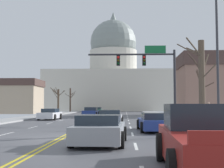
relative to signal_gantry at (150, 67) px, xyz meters
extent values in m
cube|color=#4E4E53|center=(-5.39, -13.10, -5.02)|extent=(14.00, 180.00, 0.06)
cube|color=yellow|center=(-5.51, -13.10, -4.99)|extent=(0.10, 176.40, 0.00)
cube|color=yellow|center=(-5.27, -13.10, -4.99)|extent=(0.10, 176.40, 0.00)
cube|color=silver|center=(-1.89, -16.40, -4.99)|extent=(0.12, 2.20, 0.00)
cube|color=silver|center=(-1.89, -11.20, -4.99)|extent=(0.12, 2.20, 0.00)
cube|color=silver|center=(-1.89, -6.00, -4.99)|extent=(0.12, 2.20, 0.00)
cube|color=silver|center=(-1.89, -0.80, -4.99)|extent=(0.12, 2.20, 0.00)
cube|color=silver|center=(-1.89, 4.40, -4.99)|extent=(0.12, 2.20, 0.00)
cube|color=silver|center=(-1.89, 9.60, -4.99)|extent=(0.12, 2.20, 0.00)
cube|color=silver|center=(-1.89, 14.80, -4.99)|extent=(0.12, 2.20, 0.00)
cube|color=silver|center=(-1.89, 20.00, -4.99)|extent=(0.12, 2.20, 0.00)
cube|color=silver|center=(-1.89, 25.20, -4.99)|extent=(0.12, 2.20, 0.00)
cube|color=silver|center=(-1.89, 30.40, -4.99)|extent=(0.12, 2.20, 0.00)
cube|color=silver|center=(-1.89, 35.60, -4.99)|extent=(0.12, 2.20, 0.00)
cube|color=silver|center=(-1.89, 40.80, -4.99)|extent=(0.12, 2.20, 0.00)
cube|color=silver|center=(-1.89, 46.00, -4.99)|extent=(0.12, 2.20, 0.00)
cube|color=silver|center=(-1.89, 51.20, -4.99)|extent=(0.12, 2.20, 0.00)
cube|color=silver|center=(-8.89, -11.20, -4.99)|extent=(0.12, 2.20, 0.00)
cube|color=silver|center=(-8.89, -6.00, -4.99)|extent=(0.12, 2.20, 0.00)
cube|color=silver|center=(-8.89, -0.80, -4.99)|extent=(0.12, 2.20, 0.00)
cube|color=silver|center=(-8.89, 4.40, -4.99)|extent=(0.12, 2.20, 0.00)
cube|color=silver|center=(-8.89, 9.60, -4.99)|extent=(0.12, 2.20, 0.00)
cube|color=silver|center=(-8.89, 14.80, -4.99)|extent=(0.12, 2.20, 0.00)
cube|color=silver|center=(-8.89, 20.00, -4.99)|extent=(0.12, 2.20, 0.00)
cube|color=silver|center=(-8.89, 25.20, -4.99)|extent=(0.12, 2.20, 0.00)
cube|color=silver|center=(-8.89, 30.40, -4.99)|extent=(0.12, 2.20, 0.00)
cube|color=silver|center=(-8.89, 35.60, -4.99)|extent=(0.12, 2.20, 0.00)
cube|color=silver|center=(-8.89, 40.80, -4.99)|extent=(0.12, 2.20, 0.00)
cube|color=silver|center=(-8.89, 46.00, -4.99)|extent=(0.12, 2.20, 0.00)
cube|color=silver|center=(-8.89, 51.20, -4.99)|extent=(0.12, 2.20, 0.00)
cylinder|color=#28282D|center=(2.21, 0.01, -1.64)|extent=(0.22, 0.22, 6.44)
cylinder|color=#28282D|center=(-1.69, 0.01, 1.18)|extent=(7.80, 0.16, 0.16)
cube|color=black|center=(-0.52, 0.01, 0.62)|extent=(0.32, 0.28, 0.92)
sphere|color=red|center=(-0.52, -0.15, 0.90)|extent=(0.22, 0.22, 0.22)
sphere|color=#332B05|center=(-0.52, -0.15, 0.62)|extent=(0.22, 0.22, 0.22)
sphere|color=black|center=(-0.52, -0.15, 0.34)|extent=(0.22, 0.22, 0.22)
cube|color=black|center=(-2.86, 0.01, 0.62)|extent=(0.32, 0.28, 0.92)
sphere|color=red|center=(-2.86, -0.15, 0.90)|extent=(0.22, 0.22, 0.22)
sphere|color=#332B05|center=(-2.86, -0.15, 0.62)|extent=(0.22, 0.22, 0.22)
sphere|color=black|center=(-2.86, -0.15, 0.34)|extent=(0.22, 0.22, 0.22)
cube|color=#146033|center=(0.49, 0.03, 1.63)|extent=(1.90, 0.06, 0.70)
cylinder|color=#333338|center=(2.81, -11.28, -0.35)|extent=(0.14, 0.14, 9.00)
cube|color=beige|center=(-5.39, 61.84, 0.30)|extent=(35.72, 22.59, 10.58)
cylinder|color=beige|center=(-5.39, 61.84, 8.75)|extent=(13.28, 13.28, 6.34)
sphere|color=gray|center=(-5.39, 61.84, 14.20)|extent=(13.03, 13.03, 13.03)
cone|color=gray|center=(-5.39, 61.84, 21.92)|extent=(1.80, 1.80, 2.40)
cube|color=silver|center=(-3.47, -3.14, -4.52)|extent=(1.88, 4.26, 0.64)
cube|color=#232D38|center=(-3.47, -3.35, -3.99)|extent=(1.64, 2.11, 0.41)
cylinder|color=black|center=(-4.36, -1.81, -4.67)|extent=(0.23, 0.64, 0.64)
cylinder|color=black|center=(-2.54, -1.84, -4.67)|extent=(0.23, 0.64, 0.64)
cylinder|color=black|center=(-4.40, -4.44, -4.67)|extent=(0.23, 0.64, 0.64)
cylinder|color=black|center=(-2.57, -4.46, -4.67)|extent=(0.23, 0.64, 0.64)
cube|color=navy|center=(-0.42, -9.05, -4.55)|extent=(2.01, 4.69, 0.58)
cube|color=#232D38|center=(-0.40, -9.50, -4.06)|extent=(1.70, 2.09, 0.39)
cylinder|color=black|center=(-1.40, -7.64, -4.67)|extent=(0.24, 0.65, 0.64)
cylinder|color=black|center=(0.47, -7.58, -4.67)|extent=(0.24, 0.65, 0.64)
cylinder|color=black|center=(-1.30, -10.51, -4.67)|extent=(0.24, 0.65, 0.64)
cylinder|color=black|center=(0.56, -10.45, -4.67)|extent=(0.24, 0.65, 0.64)
cube|color=#9EA3A8|center=(-3.35, -15.77, -4.50)|extent=(2.05, 4.29, 0.66)
cube|color=#232D38|center=(-3.36, -16.09, -3.98)|extent=(1.73, 1.87, 0.39)
cylinder|color=black|center=(-4.24, -14.43, -4.67)|extent=(0.24, 0.65, 0.64)
cylinder|color=black|center=(-2.35, -14.50, -4.67)|extent=(0.24, 0.65, 0.64)
cylinder|color=black|center=(-4.34, -17.04, -4.67)|extent=(0.24, 0.65, 0.64)
cylinder|color=black|center=(-2.45, -17.12, -4.67)|extent=(0.24, 0.65, 0.64)
cube|color=maroon|center=(-0.31, -21.42, -4.39)|extent=(2.27, 5.63, 0.77)
cube|color=#1E2833|center=(-0.28, -20.64, -3.68)|extent=(1.96, 1.96, 0.64)
cylinder|color=black|center=(-1.27, -19.71, -4.59)|extent=(0.31, 0.81, 0.80)
cube|color=silver|center=(-10.43, 5.96, -4.52)|extent=(1.78, 4.58, 0.64)
cube|color=#232D38|center=(-10.42, 6.14, -3.99)|extent=(1.54, 2.26, 0.41)
cylinder|color=black|center=(-9.60, 4.54, -4.67)|extent=(0.23, 0.64, 0.64)
cylinder|color=black|center=(-11.30, 4.57, -4.67)|extent=(0.23, 0.64, 0.64)
cylinder|color=black|center=(-9.55, 7.36, -4.67)|extent=(0.23, 0.64, 0.64)
cylinder|color=black|center=(-11.25, 7.39, -4.67)|extent=(0.23, 0.64, 0.64)
cube|color=navy|center=(-7.11, 16.86, -4.51)|extent=(1.99, 4.54, 0.64)
cube|color=#232D38|center=(-7.10, 17.29, -3.95)|extent=(1.70, 2.08, 0.48)
cylinder|color=black|center=(-6.21, 15.45, -4.67)|extent=(0.24, 0.65, 0.64)
cylinder|color=black|center=(-8.08, 15.50, -4.67)|extent=(0.24, 0.65, 0.64)
cylinder|color=black|center=(-6.14, 18.23, -4.67)|extent=(0.24, 0.65, 0.64)
cylinder|color=black|center=(-8.01, 18.28, -4.67)|extent=(0.24, 0.65, 0.64)
cube|color=#1E7247|center=(-7.32, 29.68, -4.54)|extent=(1.86, 4.52, 0.59)
cube|color=#232D38|center=(-7.31, 30.08, -4.02)|extent=(1.59, 1.96, 0.44)
cylinder|color=black|center=(-6.48, 28.27, -4.67)|extent=(0.24, 0.65, 0.64)
cylinder|color=black|center=(-8.23, 28.31, -4.67)|extent=(0.24, 0.65, 0.64)
cylinder|color=black|center=(-6.41, 31.05, -4.67)|extent=(0.24, 0.65, 0.64)
cylinder|color=black|center=(-8.16, 31.09, -4.67)|extent=(0.24, 0.65, 0.64)
cube|color=tan|center=(-23.66, 30.33, -2.48)|extent=(11.09, 7.43, 5.03)
cube|color=#47332D|center=(-23.66, 30.33, 0.66)|extent=(11.54, 7.73, 1.25)
cube|color=#8C6656|center=(11.49, 23.48, -1.22)|extent=(9.59, 9.55, 7.56)
cube|color=#47332D|center=(11.49, 23.48, 3.61)|extent=(9.97, 9.93, 2.10)
cylinder|color=#423328|center=(3.58, -3.91, -2.47)|extent=(0.27, 0.27, 4.78)
cylinder|color=#423328|center=(3.52, -3.44, -1.18)|extent=(0.19, 1.00, 1.12)
cylinder|color=#423328|center=(4.10, -3.88, -1.91)|extent=(1.07, 0.14, 0.58)
cylinder|color=#423328|center=(3.91, -3.25, -0.35)|extent=(0.71, 1.38, 0.79)
cylinder|color=#423328|center=(3.60, -3.27, -1.18)|extent=(0.15, 1.36, 1.37)
cylinder|color=#423328|center=(3.26, -4.10, -0.28)|extent=(0.76, 0.50, 0.96)
cylinder|color=#423328|center=(3.08, -3.97, 0.08)|extent=(1.09, 0.22, 1.17)
cylinder|color=#4C3D2D|center=(-13.32, 24.51, -2.81)|extent=(0.32, 0.32, 4.09)
cylinder|color=#4C3D2D|center=(-13.81, 24.41, -1.70)|extent=(1.05, 0.28, 1.63)
cylinder|color=#4C3D2D|center=(-13.49, 24.20, -1.07)|extent=(0.47, 0.73, 1.14)
cylinder|color=#4C3D2D|center=(-12.77, 24.24, -1.48)|extent=(1.19, 0.62, 1.06)
cylinder|color=#4C3D2D|center=(-13.24, 23.65, -1.94)|extent=(0.28, 1.77, 1.09)
cylinder|color=#4C3D2D|center=(-12.80, 24.80, -1.40)|extent=(1.10, 0.67, 0.86)
cylinder|color=#4C3D2D|center=(-13.87, 23.95, -1.19)|extent=(1.22, 1.25, 1.32)
cylinder|color=#4C3D2D|center=(-13.62, 24.11, -1.31)|extent=(0.74, 0.92, 1.15)
cylinder|color=brown|center=(2.57, -8.57, -2.07)|extent=(0.39, 0.39, 5.58)
cylinder|color=brown|center=(2.91, -8.12, -0.73)|extent=(0.79, 1.01, 1.44)
cylinder|color=brown|center=(1.98, -9.23, 0.15)|extent=(1.27, 1.40, 1.02)
cylinder|color=brown|center=(2.88, -9.36, -1.29)|extent=(0.71, 1.63, 0.96)
cylinder|color=brown|center=(2.16, -8.27, 0.09)|extent=(0.90, 0.70, 0.60)
cylinder|color=brown|center=(1.80, -8.63, 0.06)|extent=(1.58, 0.18, 0.89)
cylinder|color=#423328|center=(-14.17, 41.62, -2.29)|extent=(0.34, 0.34, 5.13)
cylinder|color=#423328|center=(-13.70, 41.11, -1.56)|extent=(1.05, 1.12, 0.91)
cylinder|color=#423328|center=(-13.58, 41.75, -0.87)|extent=(1.26, 0.34, 1.19)
cylinder|color=#423328|center=(-14.06, 41.29, -1.33)|extent=(0.33, 0.75, 1.15)
cylinder|color=#423328|center=(-13.73, 41.86, -1.38)|extent=(1.00, 0.60, 1.27)
cylinder|color=#423328|center=(-13.80, 42.05, -0.90)|extent=(0.85, 0.95, 0.64)
cylinder|color=#423328|center=(-14.68, 41.16, -1.29)|extent=(1.12, 1.03, 0.79)
cylinder|color=#423328|center=(-13.78, 41.58, -1.50)|extent=(0.85, 0.20, 0.75)
cylinder|color=black|center=(3.20, -7.21, -4.46)|extent=(0.16, 0.16, 0.79)
cylinder|color=black|center=(3.38, -7.21, -4.46)|extent=(0.16, 0.16, 0.79)
cylinder|color=#232838|center=(3.29, -7.21, -3.76)|extent=(0.34, 0.34, 0.70)
sphere|color=#A37F66|center=(3.29, -7.21, -3.30)|extent=(0.22, 0.22, 0.22)
camera|label=1|loc=(-2.35, -29.19, -3.38)|focal=52.01mm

